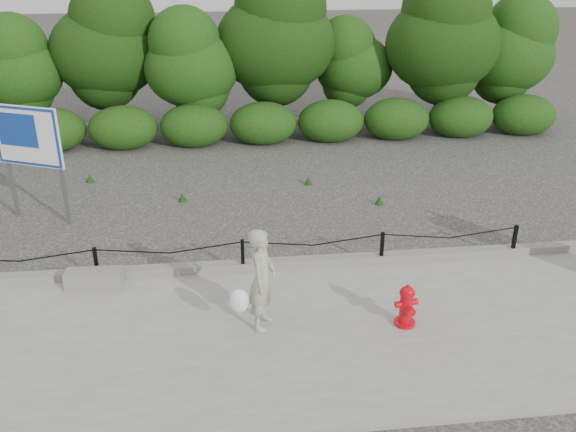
% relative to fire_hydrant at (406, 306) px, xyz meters
% --- Properties ---
extents(ground, '(90.00, 90.00, 0.00)m').
position_rel_fire_hydrant_xyz_m(ground, '(-2.35, 1.97, -0.41)').
color(ground, '#2D2B28').
rests_on(ground, ground).
extents(sidewalk, '(14.00, 4.00, 0.08)m').
position_rel_fire_hydrant_xyz_m(sidewalk, '(-2.35, -0.03, -0.37)').
color(sidewalk, gray).
rests_on(sidewalk, ground).
extents(curb, '(14.00, 0.22, 0.14)m').
position_rel_fire_hydrant_xyz_m(curb, '(-2.35, 2.02, -0.26)').
color(curb, slate).
rests_on(curb, sidewalk).
extents(chain_barrier, '(10.06, 0.06, 0.60)m').
position_rel_fire_hydrant_xyz_m(chain_barrier, '(-2.35, 1.97, 0.05)').
color(chain_barrier, black).
rests_on(chain_barrier, sidewalk).
extents(treeline, '(20.40, 3.72, 4.83)m').
position_rel_fire_hydrant_xyz_m(treeline, '(-2.11, 10.88, 2.17)').
color(treeline, black).
rests_on(treeline, ground).
extents(fire_hydrant, '(0.37, 0.39, 0.68)m').
position_rel_fire_hydrant_xyz_m(fire_hydrant, '(0.00, 0.00, 0.00)').
color(fire_hydrant, red).
rests_on(fire_hydrant, sidewalk).
extents(pedestrian, '(0.77, 0.68, 1.60)m').
position_rel_fire_hydrant_xyz_m(pedestrian, '(-2.17, 0.23, 0.46)').
color(pedestrian, '#A6A48E').
rests_on(pedestrian, sidewalk).
extents(concrete_block, '(0.94, 0.36, 0.30)m').
position_rel_fire_hydrant_xyz_m(concrete_block, '(-4.87, 1.72, -0.18)').
color(concrete_block, gray).
rests_on(concrete_block, sidewalk).
extents(advertising_sign, '(1.42, 0.71, 2.47)m').
position_rel_fire_hydrant_xyz_m(advertising_sign, '(-6.47, 4.77, 1.33)').
color(advertising_sign, slate).
rests_on(advertising_sign, ground).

